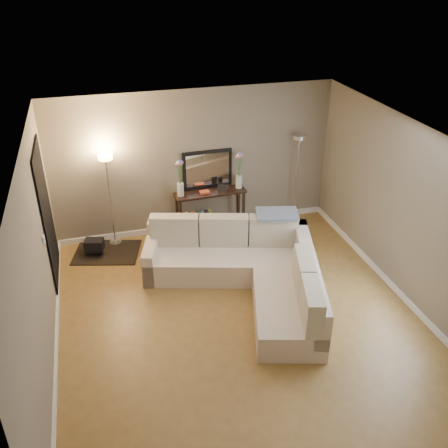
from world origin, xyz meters
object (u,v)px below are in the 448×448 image
object	(u,v)px
sectional_sofa	(249,268)
floor_lamp_unlit	(298,161)
floor_lamp_lit	(108,183)
console_table	(206,210)

from	to	relation	value
sectional_sofa	floor_lamp_unlit	bearing A→B (deg)	50.95
floor_lamp_lit	console_table	bearing A→B (deg)	-0.04
floor_lamp_lit	floor_lamp_unlit	size ratio (longest dim) A/B	0.98
console_table	floor_lamp_unlit	size ratio (longest dim) A/B	0.76
floor_lamp_lit	floor_lamp_unlit	distance (m)	3.40
sectional_sofa	console_table	bearing A→B (deg)	96.31
floor_lamp_unlit	sectional_sofa	bearing A→B (deg)	-129.05
floor_lamp_lit	floor_lamp_unlit	xyz separation A→B (m)	(3.40, 0.00, 0.02)
console_table	floor_lamp_lit	world-z (taller)	floor_lamp_lit
sectional_sofa	floor_lamp_lit	size ratio (longest dim) A/B	1.85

